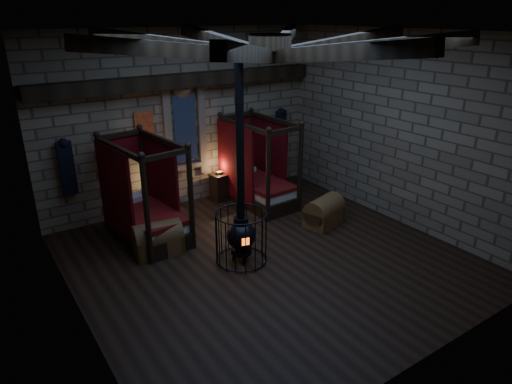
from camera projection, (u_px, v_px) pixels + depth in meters
room at (267, 61)px, 7.65m from camera, size 7.02×7.02×4.29m
bed_left at (146, 214)px, 9.61m from camera, size 1.30×2.14×2.13m
bed_right at (257, 183)px, 11.40m from camera, size 1.17×2.07×2.11m
trunk_left at (158, 240)px, 9.04m from camera, size 1.00×0.71×0.68m
trunk_right at (324, 212)px, 10.27m from camera, size 1.04×0.82×0.67m
nightstand_left at (156, 203)px, 10.65m from camera, size 0.47×0.45×0.80m
nightstand_right at (220, 187)px, 11.60m from camera, size 0.48×0.46×0.76m
stove at (241, 232)px, 8.64m from camera, size 0.99×0.99×4.05m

